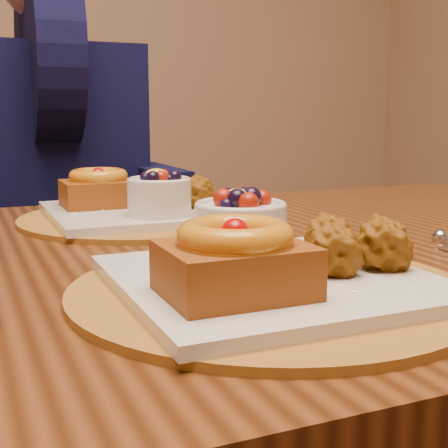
{
  "coord_description": "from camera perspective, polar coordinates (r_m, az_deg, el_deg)",
  "views": [
    {
      "loc": [
        -0.2,
        -0.61,
        0.92
      ],
      "look_at": [
        0.04,
        -0.06,
        0.82
      ],
      "focal_mm": 50.0,
      "sensor_mm": 36.0,
      "label": 1
    }
  ],
  "objects": [
    {
      "name": "place_setting_far",
      "position": [
        0.98,
        -7.63,
        1.78
      ],
      "size": [
        0.38,
        0.38,
        0.09
      ],
      "color": "brown",
      "rests_on": "dining_table"
    },
    {
      "name": "diner",
      "position": [
        1.5,
        -15.55,
        8.35
      ],
      "size": [
        0.51,
        0.49,
        0.83
      ],
      "rotation": [
        0.0,
        0.0,
        -0.0
      ],
      "color": "black",
      "rests_on": "ground"
    },
    {
      "name": "dining_table",
      "position": [
        0.81,
        -3.07,
        -7.58
      ],
      "size": [
        1.6,
        0.9,
        0.76
      ],
      "color": "#321809",
      "rests_on": "ground"
    },
    {
      "name": "place_setting_near",
      "position": [
        0.59,
        3.78,
        -3.7
      ],
      "size": [
        0.38,
        0.38,
        0.09
      ],
      "color": "brown",
      "rests_on": "dining_table"
    }
  ]
}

